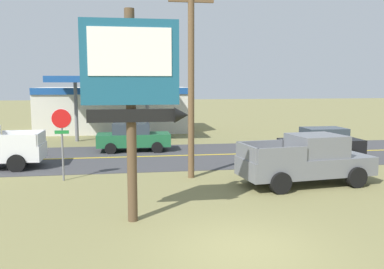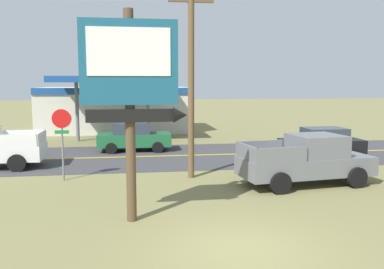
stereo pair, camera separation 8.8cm
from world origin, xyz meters
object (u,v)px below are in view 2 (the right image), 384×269
object	(u,v)px
stop_sign	(62,131)
car_black_mid_lane	(322,143)
motel_sign	(132,83)
gas_station	(116,108)
car_green_far_lane	(134,137)
utility_pole	(191,68)
pickup_grey_parked_on_lawn	(307,160)

from	to	relation	value
stop_sign	car_black_mid_lane	distance (m)	13.07
motel_sign	stop_sign	xyz separation A→B (m)	(-2.80, 5.60, -1.95)
stop_sign	gas_station	size ratio (longest dim) A/B	0.25
car_green_far_lane	utility_pole	bearing A→B (deg)	-72.20
utility_pole	car_black_mid_lane	bearing A→B (deg)	23.69
car_black_mid_lane	car_green_far_lane	bearing A→B (deg)	157.69
gas_station	pickup_grey_parked_on_lawn	bearing A→B (deg)	-67.75
stop_sign	car_black_mid_lane	xyz separation A→B (m)	(12.66, 3.00, -1.20)
car_black_mid_lane	car_green_far_lane	distance (m)	10.54
stop_sign	gas_station	xyz separation A→B (m)	(1.58, 17.39, -0.08)
utility_pole	gas_station	xyz separation A→B (m)	(-3.66, 17.65, -2.64)
utility_pole	car_green_far_lane	distance (m)	8.49
car_green_far_lane	car_black_mid_lane	bearing A→B (deg)	-22.31
motel_sign	gas_station	world-z (taller)	motel_sign
stop_sign	gas_station	world-z (taller)	gas_station
stop_sign	utility_pole	xyz separation A→B (m)	(5.24, -0.26, 2.56)
utility_pole	gas_station	distance (m)	18.22
motel_sign	car_black_mid_lane	distance (m)	13.45
car_black_mid_lane	pickup_grey_parked_on_lawn	bearing A→B (deg)	-121.25
motel_sign	pickup_grey_parked_on_lawn	size ratio (longest dim) A/B	1.11
gas_station	pickup_grey_parked_on_lawn	size ratio (longest dim) A/B	2.22
motel_sign	utility_pole	xyz separation A→B (m)	(2.44, 5.34, 0.61)
stop_sign	car_green_far_lane	world-z (taller)	stop_sign
stop_sign	car_black_mid_lane	bearing A→B (deg)	13.32
car_green_far_lane	motel_sign	bearing A→B (deg)	-90.51
stop_sign	pickup_grey_parked_on_lawn	distance (m)	9.85
pickup_grey_parked_on_lawn	car_green_far_lane	distance (m)	11.28
utility_pole	car_green_far_lane	size ratio (longest dim) A/B	2.03
utility_pole	car_black_mid_lane	world-z (taller)	utility_pole
pickup_grey_parked_on_lawn	car_green_far_lane	bearing A→B (deg)	126.12
pickup_grey_parked_on_lawn	car_green_far_lane	world-z (taller)	pickup_grey_parked_on_lawn
stop_sign	utility_pole	world-z (taller)	utility_pole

